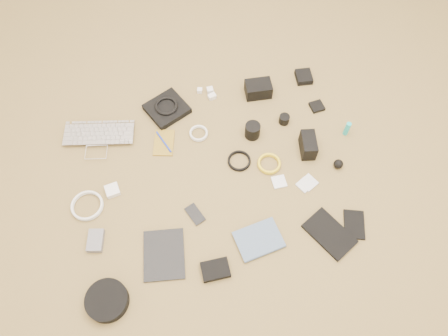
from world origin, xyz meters
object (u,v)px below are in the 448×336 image
object	(u,v)px
laptop	(98,142)
headphone_case	(107,301)
dslr_camera	(258,89)
phone	(195,214)
paperback	(266,255)
tablet	(164,255)

from	to	relation	value
laptop	headphone_case	distance (m)	0.80
dslr_camera	phone	distance (m)	0.78
phone	laptop	bearing A→B (deg)	106.89
paperback	tablet	bearing A→B (deg)	67.56
laptop	phone	distance (m)	0.64
headphone_case	tablet	bearing A→B (deg)	23.89
laptop	dslr_camera	bearing A→B (deg)	19.77
dslr_camera	phone	size ratio (longest dim) A/B	1.33
phone	headphone_case	world-z (taller)	headphone_case
tablet	headphone_case	size ratio (longest dim) A/B	1.30
tablet	phone	bearing A→B (deg)	50.67
tablet	phone	size ratio (longest dim) A/B	2.24
dslr_camera	headphone_case	world-z (taller)	dslr_camera
tablet	paperback	distance (m)	0.45
tablet	phone	world-z (taller)	tablet
dslr_camera	tablet	xyz separation A→B (m)	(-0.72, -0.72, -0.03)
phone	paperback	size ratio (longest dim) A/B	0.51
laptop	paperback	world-z (taller)	laptop
tablet	headphone_case	world-z (taller)	headphone_case
tablet	phone	distance (m)	0.24
dslr_camera	headphone_case	size ratio (longest dim) A/B	0.77
laptop	tablet	xyz separation A→B (m)	(0.17, -0.67, -0.01)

